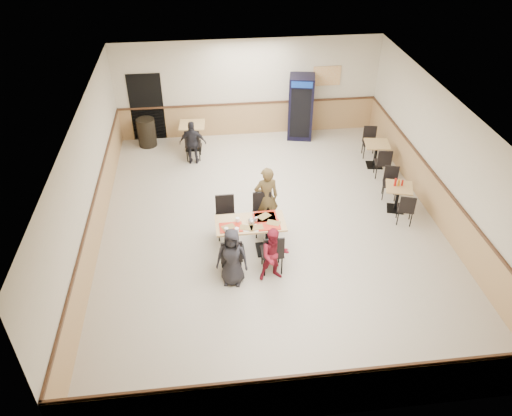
{
  "coord_description": "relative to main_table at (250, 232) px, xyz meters",
  "views": [
    {
      "loc": [
        -1.48,
        -9.4,
        7.22
      ],
      "look_at": [
        -0.42,
        -0.5,
        0.93
      ],
      "focal_mm": 35.0,
      "sensor_mm": 36.0,
      "label": 1
    }
  ],
  "objects": [
    {
      "name": "back_table_chair_lone",
      "position": [
        -1.18,
        4.42,
        -0.03
      ],
      "size": [
        0.5,
        0.5,
        1.0
      ],
      "primitive_type": null,
      "rotation": [
        0.0,
        0.0,
        3.07
      ],
      "color": "black",
      "rests_on": "ground"
    },
    {
      "name": "side_table_far_chair_south",
      "position": [
        3.93,
        2.8,
        -0.08
      ],
      "size": [
        0.48,
        0.48,
        0.9
      ],
      "primitive_type": null,
      "rotation": [
        0.0,
        0.0,
        2.98
      ],
      "color": "black",
      "rests_on": "ground"
    },
    {
      "name": "side_table_near_chair_north",
      "position": [
        3.78,
        1.74,
        -0.11
      ],
      "size": [
        0.5,
        0.5,
        0.86
      ],
      "primitive_type": null,
      "rotation": [
        0.0,
        0.0,
        -0.32
      ],
      "color": "black",
      "rests_on": "ground"
    },
    {
      "name": "diner_man_opposite",
      "position": [
        0.47,
        0.92,
        0.26
      ],
      "size": [
        0.62,
        0.44,
        1.59
      ],
      "primitive_type": "imported",
      "rotation": [
        0.0,
        0.0,
        3.25
      ],
      "color": "brown",
      "rests_on": "ground"
    },
    {
      "name": "diner_woman_right",
      "position": [
        0.39,
        -0.91,
        0.09
      ],
      "size": [
        0.64,
        0.51,
        1.25
      ],
      "primitive_type": "imported",
      "rotation": [
        0.0,
        0.0,
        0.07
      ],
      "color": "maroon",
      "rests_on": "ground"
    },
    {
      "name": "lone_diner",
      "position": [
        -1.18,
        4.16,
        0.1
      ],
      "size": [
        0.79,
        0.41,
        1.28
      ],
      "primitive_type": "imported",
      "rotation": [
        0.0,
        0.0,
        3.01
      ],
      "color": "black",
      "rests_on": "ground"
    },
    {
      "name": "main_table",
      "position": [
        0.0,
        0.0,
        0.0
      ],
      "size": [
        1.52,
        0.77,
        0.81
      ],
      "rotation": [
        0.0,
        0.0,
        0.01
      ],
      "color": "black",
      "rests_on": "ground"
    },
    {
      "name": "trash_bin",
      "position": [
        -2.57,
        5.4,
        -0.11
      ],
      "size": [
        0.55,
        0.55,
        0.86
      ],
      "primitive_type": "cylinder",
      "color": "black",
      "rests_on": "ground"
    },
    {
      "name": "pepsi_cooler",
      "position": [
        2.15,
        5.45,
        0.45
      ],
      "size": [
        0.88,
        0.88,
        1.97
      ],
      "rotation": [
        0.0,
        0.0,
        -0.21
      ],
      "color": "black",
      "rests_on": "ground"
    },
    {
      "name": "side_table_far",
      "position": [
        3.93,
        3.37,
        -0.06
      ],
      "size": [
        0.76,
        0.76,
        0.71
      ],
      "rotation": [
        0.0,
        0.0,
        -0.16
      ],
      "color": "black",
      "rests_on": "ground"
    },
    {
      "name": "main_chairs",
      "position": [
        -0.05,
        -0.0,
        -0.03
      ],
      "size": [
        1.36,
        1.78,
        1.02
      ],
      "rotation": [
        0.0,
        0.0,
        0.01
      ],
      "color": "black",
      "rests_on": "ground"
    },
    {
      "name": "ground",
      "position": [
        0.59,
        0.85,
        -0.54
      ],
      "size": [
        10.0,
        10.0,
        0.0
      ],
      "primitive_type": "plane",
      "color": "beige",
      "rests_on": "ground"
    },
    {
      "name": "tabletop_clutter",
      "position": [
        0.07,
        -0.04,
        0.29
      ],
      "size": [
        1.32,
        0.72,
        0.12
      ],
      "rotation": [
        0.0,
        0.0,
        0.01
      ],
      "color": "red",
      "rests_on": "main_table"
    },
    {
      "name": "side_table_far_chair_north",
      "position": [
        3.93,
        3.94,
        -0.08
      ],
      "size": [
        0.48,
        0.48,
        0.9
      ],
      "primitive_type": null,
      "rotation": [
        0.0,
        0.0,
        -0.16
      ],
      "color": "black",
      "rests_on": "ground"
    },
    {
      "name": "side_table_near_chair_south",
      "position": [
        3.78,
        0.65,
        -0.11
      ],
      "size": [
        0.5,
        0.5,
        0.86
      ],
      "primitive_type": null,
      "rotation": [
        0.0,
        0.0,
        2.83
      ],
      "color": "black",
      "rests_on": "ground"
    },
    {
      "name": "side_table_near",
      "position": [
        3.78,
        1.2,
        -0.09
      ],
      "size": [
        0.8,
        0.8,
        0.68
      ],
      "rotation": [
        0.0,
        0.0,
        -0.32
      ],
      "color": "black",
      "rests_on": "ground"
    },
    {
      "name": "room_shell",
      "position": [
        2.36,
        3.4,
        0.04
      ],
      "size": [
        10.0,
        10.0,
        10.0
      ],
      "color": "silver",
      "rests_on": "ground"
    },
    {
      "name": "condiment_caddy",
      "position": [
        3.75,
        1.25,
        0.23
      ],
      "size": [
        0.23,
        0.06,
        0.2
      ],
      "color": "#B3140C",
      "rests_on": "side_table_near"
    },
    {
      "name": "diner_woman_left",
      "position": [
        -0.47,
        -0.92,
        0.12
      ],
      "size": [
        0.72,
        0.55,
        1.32
      ],
      "primitive_type": "imported",
      "rotation": [
        0.0,
        0.0,
        -0.22
      ],
      "color": "black",
      "rests_on": "ground"
    },
    {
      "name": "back_table",
      "position": [
        -1.18,
        5.05,
        -0.01
      ],
      "size": [
        0.79,
        0.79,
        0.79
      ],
      "rotation": [
        0.0,
        0.0,
        -0.07
      ],
      "color": "black",
      "rests_on": "ground"
    }
  ]
}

